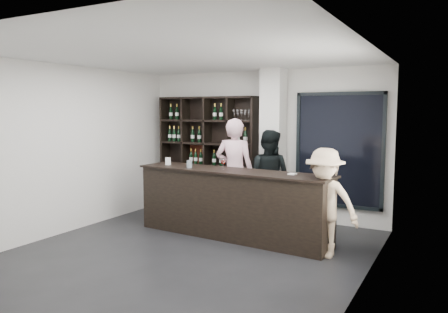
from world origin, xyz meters
The scene contains 12 objects.
floor centered at (0.00, 0.00, -0.01)m, with size 5.00×5.50×0.01m, color black.
wine_shelf centered at (-1.15, 2.57, 1.20)m, with size 2.20×0.35×2.40m, color black, non-canonical shape.
structural_column centered at (0.35, 2.47, 1.45)m, with size 0.40×0.40×2.90m, color silver.
glass_panel centered at (1.55, 2.69, 1.40)m, with size 1.60×0.08×2.10m.
tasting_counter centered at (0.18, 1.10, 0.57)m, with size 3.45×0.71×1.14m.
taster_pink centered at (-0.15, 1.85, 0.99)m, with size 0.72×0.47×1.98m, color #CFA0AB.
taster_black centered at (0.38, 2.19, 0.88)m, with size 0.86×0.67×1.76m, color black.
customer centered at (1.80, 0.90, 0.79)m, with size 1.02×0.59×1.58m, color tan.
wine_glass centered at (0.03, 1.07, 1.24)m, with size 0.09×0.09×0.21m, color white, non-canonical shape.
spit_cup centered at (-0.59, 1.01, 1.20)m, with size 0.10×0.10×0.13m, color #ACBECB.
napkin_stack centered at (1.23, 1.10, 1.15)m, with size 0.11×0.11×0.02m, color white.
card_stand centered at (-1.15, 1.16, 1.20)m, with size 0.09×0.04×0.13m, color white.
Camera 1 is at (3.49, -5.23, 2.11)m, focal length 35.00 mm.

